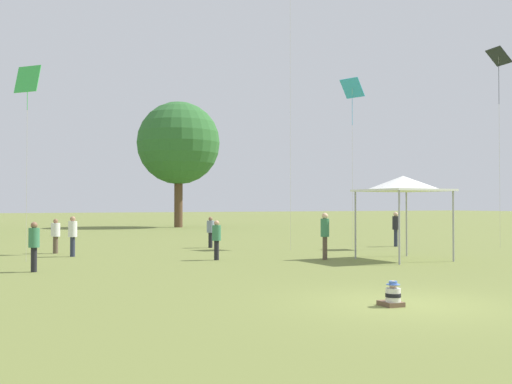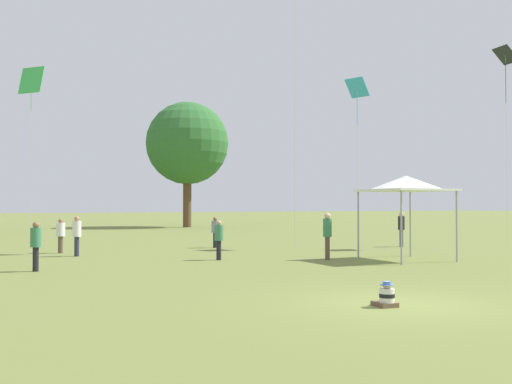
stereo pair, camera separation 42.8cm
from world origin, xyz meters
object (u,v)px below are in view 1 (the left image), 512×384
Objects in this scene: person_standing_5 at (73,233)px; person_standing_6 at (217,237)px; person_standing_4 at (210,230)px; kite_5 at (27,82)px; person_standing_7 at (56,233)px; person_standing_0 at (325,231)px; distant_tree_0 at (179,143)px; seated_toddler at (392,296)px; canopy_tent at (403,184)px; person_standing_1 at (396,226)px; kite_1 at (352,92)px; person_standing_2 at (34,242)px; kite_0 at (499,62)px.

person_standing_5 is 1.08× the size of person_standing_6.
kite_5 is (-9.10, -3.73, 5.96)m from person_standing_4.
kite_5 reaches higher than person_standing_7.
distant_tree_0 is at bearing -120.59° from person_standing_0.
canopy_tent reaches higher than seated_toddler.
seated_toddler is at bearing 166.42° from person_standing_1.
person_standing_0 is at bearing 159.94° from kite_1.
person_standing_4 is 1.00× the size of person_standing_6.
kite_1 is at bearing -116.35° from person_standing_2.
seated_toddler is 0.17× the size of canopy_tent.
distant_tree_0 is (-1.54, 29.89, 6.96)m from person_standing_1.
person_standing_5 is 0.22× the size of kite_5.
person_standing_2 is at bearing 171.10° from canopy_tent.
kite_1 is (6.34, -3.35, 6.97)m from person_standing_4.
canopy_tent reaches higher than person_standing_7.
person_standing_6 is 11.48m from kite_1.
canopy_tent is at bearing 168.79° from person_standing_1.
kite_0 reaches higher than person_standing_2.
person_standing_2 is (-10.83, 0.59, -0.16)m from person_standing_0.
person_standing_6 is 0.18× the size of kite_1.
person_standing_2 reaches higher than person_standing_4.
canopy_tent reaches higher than person_standing_0.
person_standing_4 is 7.52m from person_standing_7.
person_standing_5 is 13.74m from canopy_tent.
person_standing_4 is 10.00m from kite_1.
kite_0 is 33.26m from distant_tree_0.
person_standing_1 is 0.24× the size of kite_5.
kite_5 is at bearing -7.66° from person_standing_7.
seated_toddler is 0.07× the size of kite_5.
person_standing_5 is at bearing 131.12° from kite_5.
distant_tree_0 reaches higher than person_standing_5.
kite_5 reaches higher than canopy_tent.
kite_5 is at bearing 117.33° from seated_toddler.
kite_5 is at bearing -43.02° from person_standing_2.
person_standing_2 is 1.04× the size of person_standing_4.
person_standing_6 is (6.91, 1.18, -0.04)m from person_standing_2.
distant_tree_0 is at bearing 154.25° from kite_5.
canopy_tent is 0.39× the size of kite_1.
kite_1 is at bearing 61.25° from seated_toddler.
person_standing_7 is at bearing 104.84° from person_standing_1.
person_standing_4 is 1.01× the size of person_standing_7.
seated_toddler is 0.36× the size of person_standing_7.
canopy_tent reaches higher than person_standing_4.
person_standing_0 is at bearing 150.65° from kite_0.
distant_tree_0 reaches higher than person_standing_7.
person_standing_4 is (3.04, 17.86, 0.70)m from seated_toddler.
person_standing_2 is 0.49× the size of canopy_tent.
seated_toddler is 18.13m from person_standing_4.
kite_1 is at bearing -64.95° from person_standing_6.
person_standing_7 is 0.21× the size of kite_5.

